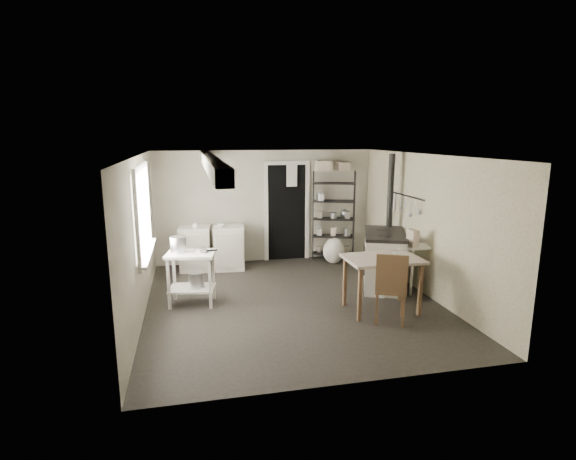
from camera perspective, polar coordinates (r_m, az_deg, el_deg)
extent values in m
plane|color=black|center=(7.25, 0.52, -9.03)|extent=(5.00, 5.00, 0.00)
plane|color=white|center=(6.77, 0.55, 9.46)|extent=(5.00, 5.00, 0.00)
cube|color=#B9B39E|center=(9.33, -2.90, 3.02)|extent=(4.50, 0.02, 2.30)
cube|color=#B9B39E|center=(4.60, 7.56, -6.43)|extent=(4.50, 0.02, 2.30)
cube|color=#B9B39E|center=(6.79, -18.31, -0.94)|extent=(0.02, 5.00, 2.30)
cube|color=#B9B39E|center=(7.73, 17.02, 0.65)|extent=(0.02, 5.00, 2.30)
cylinder|color=#B4B4B6|center=(7.10, -13.76, -1.87)|extent=(0.26, 0.26, 0.26)
cylinder|color=#B4B4B6|center=(7.04, -10.92, -2.62)|extent=(0.22, 0.22, 0.09)
cylinder|color=#B4B4B6|center=(7.15, -11.56, -6.28)|extent=(0.28, 0.28, 0.26)
imported|color=white|center=(8.73, -8.69, 0.98)|extent=(0.37, 0.37, 0.07)
imported|color=white|center=(8.69, -11.73, 0.91)|extent=(0.14, 0.14, 0.10)
imported|color=white|center=(9.43, 4.31, 4.48)|extent=(0.11, 0.11, 0.21)
cube|color=beige|center=(9.32, 4.51, 8.31)|extent=(0.33, 0.29, 0.21)
cube|color=beige|center=(9.49, 6.87, 8.20)|extent=(0.30, 0.28, 0.17)
cube|color=beige|center=(7.42, 15.54, -0.82)|extent=(0.14, 0.20, 0.28)
imported|color=white|center=(6.82, 13.44, -3.62)|extent=(0.12, 0.12, 0.08)
ellipsoid|color=white|center=(9.30, 5.81, -2.79)|extent=(0.46, 0.39, 0.53)
cylinder|color=white|center=(7.54, 11.83, -7.82)|extent=(0.12, 0.12, 0.14)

